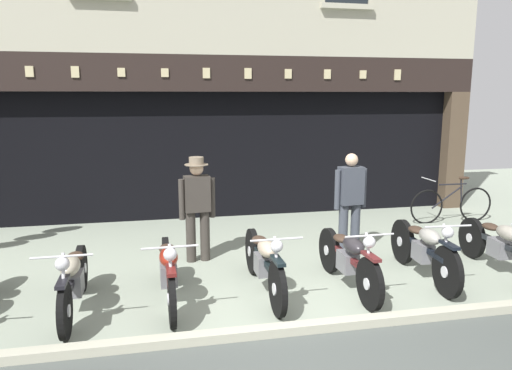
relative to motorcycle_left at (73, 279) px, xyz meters
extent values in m
cube|color=gray|center=(2.45, 3.90, -0.45)|extent=(22.70, 10.00, 0.08)
cube|color=#A9A792|center=(2.45, -1.02, -0.40)|extent=(22.70, 0.16, 0.18)
cube|color=black|center=(2.45, 6.20, 0.89)|extent=(9.85, 4.00, 2.60)
cube|color=#4C3D2D|center=(7.58, 4.08, 0.89)|extent=(0.44, 0.36, 2.60)
cube|color=black|center=(2.45, 4.45, 1.02)|extent=(9.42, 0.03, 2.18)
cube|color=black|center=(2.45, 4.02, 2.54)|extent=(10.70, 0.24, 0.70)
cube|color=#C6B789|center=(-1.17, 3.89, 2.54)|extent=(0.14, 0.03, 0.19)
cube|color=#C6B789|center=(-0.39, 3.89, 2.54)|extent=(0.14, 0.03, 0.20)
cube|color=#C6B789|center=(0.43, 3.89, 2.54)|extent=(0.14, 0.03, 0.16)
cube|color=#C6B789|center=(1.23, 3.89, 2.54)|extent=(0.14, 0.03, 0.16)
cube|color=#C6B789|center=(2.02, 3.89, 2.54)|extent=(0.14, 0.03, 0.20)
cube|color=#C6B789|center=(2.84, 3.89, 2.54)|extent=(0.14, 0.03, 0.21)
cube|color=#C6B789|center=(3.66, 3.89, 2.54)|extent=(0.14, 0.03, 0.18)
cube|color=#C6B789|center=(4.49, 3.89, 2.54)|extent=(0.14, 0.03, 0.19)
cube|color=#C6B789|center=(5.26, 3.89, 2.54)|extent=(0.14, 0.03, 0.17)
cube|color=#C6B789|center=(6.04, 3.89, 2.54)|extent=(0.14, 0.03, 0.22)
cube|color=#ADAA94|center=(4.85, 3.85, 3.86)|extent=(1.10, 0.12, 0.10)
cylinder|color=black|center=(0.00, -0.63, -0.11)|extent=(0.07, 0.61, 0.61)
cylinder|color=silver|center=(0.00, -0.63, -0.11)|extent=(0.10, 0.13, 0.13)
cylinder|color=black|center=(-0.01, 0.68, -0.11)|extent=(0.08, 0.61, 0.61)
cylinder|color=silver|center=(-0.01, 0.68, -0.11)|extent=(0.11, 0.13, 0.13)
cube|color=black|center=(0.00, 0.03, 0.01)|extent=(0.08, 1.20, 0.07)
cube|color=slate|center=(0.00, 0.03, -0.06)|extent=(0.20, 0.32, 0.26)
ellipsoid|color=#A79E88|center=(0.00, -0.13, 0.21)|extent=(0.22, 0.46, 0.20)
ellipsoid|color=#38281E|center=(0.00, 0.26, 0.19)|extent=(0.20, 0.30, 0.10)
cube|color=black|center=(0.00, -0.63, 0.21)|extent=(0.10, 0.36, 0.04)
sphere|color=silver|center=(0.00, -0.57, 0.39)|extent=(0.15, 0.15, 0.15)
cylinder|color=silver|center=(0.00, -0.57, 0.47)|extent=(0.62, 0.03, 0.02)
cylinder|color=silver|center=(0.00, -0.59, 0.18)|extent=(0.04, 0.26, 0.61)
cylinder|color=black|center=(1.12, -0.59, -0.09)|extent=(0.08, 0.64, 0.64)
cylinder|color=silver|center=(1.12, -0.59, -0.09)|extent=(0.10, 0.14, 0.14)
cylinder|color=black|center=(1.09, 0.72, -0.09)|extent=(0.09, 0.64, 0.64)
cylinder|color=silver|center=(1.09, 0.72, -0.09)|extent=(0.11, 0.14, 0.14)
cube|color=#5B1A18|center=(1.10, 0.06, 0.03)|extent=(0.10, 1.20, 0.07)
cube|color=slate|center=(1.10, 0.06, -0.04)|extent=(0.21, 0.32, 0.26)
ellipsoid|color=maroon|center=(1.11, -0.09, 0.23)|extent=(0.23, 0.47, 0.20)
ellipsoid|color=#38281E|center=(1.10, 0.30, 0.21)|extent=(0.21, 0.30, 0.10)
cube|color=#5B1A18|center=(1.12, -0.59, 0.25)|extent=(0.11, 0.36, 0.04)
sphere|color=silver|center=(1.12, -0.53, 0.41)|extent=(0.15, 0.15, 0.15)
cylinder|color=silver|center=(1.12, -0.53, 0.49)|extent=(0.62, 0.04, 0.02)
cylinder|color=silver|center=(1.12, -0.55, 0.20)|extent=(0.04, 0.24, 0.62)
cylinder|color=black|center=(2.33, -0.57, -0.09)|extent=(0.08, 0.65, 0.65)
cylinder|color=silver|center=(2.33, -0.57, -0.09)|extent=(0.10, 0.14, 0.14)
cylinder|color=black|center=(2.31, 0.85, -0.09)|extent=(0.09, 0.65, 0.65)
cylinder|color=silver|center=(2.31, 0.85, -0.09)|extent=(0.11, 0.14, 0.14)
cube|color=black|center=(2.32, 0.14, 0.03)|extent=(0.08, 1.30, 0.07)
cube|color=slate|center=(2.32, 0.14, -0.04)|extent=(0.20, 0.32, 0.26)
ellipsoid|color=tan|center=(2.32, -0.03, 0.23)|extent=(0.22, 0.46, 0.20)
ellipsoid|color=#38281E|center=(2.32, 0.40, 0.21)|extent=(0.20, 0.30, 0.10)
cube|color=black|center=(2.33, -0.57, 0.26)|extent=(0.10, 0.36, 0.04)
sphere|color=silver|center=(2.33, -0.51, 0.41)|extent=(0.15, 0.15, 0.15)
cylinder|color=silver|center=(2.33, -0.51, 0.49)|extent=(0.62, 0.03, 0.02)
cylinder|color=silver|center=(2.33, -0.53, 0.20)|extent=(0.04, 0.26, 0.61)
cylinder|color=black|center=(3.45, -0.63, -0.09)|extent=(0.08, 0.64, 0.64)
cylinder|color=silver|center=(3.45, -0.63, -0.09)|extent=(0.10, 0.14, 0.14)
cylinder|color=black|center=(3.42, 0.68, -0.09)|extent=(0.09, 0.64, 0.64)
cylinder|color=silver|center=(3.42, 0.68, -0.09)|extent=(0.11, 0.14, 0.14)
cube|color=#591F20|center=(3.43, 0.02, 0.03)|extent=(0.10, 1.20, 0.07)
cube|color=slate|center=(3.43, 0.02, -0.04)|extent=(0.21, 0.32, 0.26)
ellipsoid|color=#272528|center=(3.43, -0.13, 0.23)|extent=(0.23, 0.46, 0.20)
ellipsoid|color=#38281E|center=(3.43, 0.26, 0.21)|extent=(0.21, 0.30, 0.10)
cube|color=#591F20|center=(3.45, -0.63, 0.25)|extent=(0.11, 0.36, 0.04)
sphere|color=silver|center=(3.44, -0.57, 0.41)|extent=(0.15, 0.15, 0.15)
cylinder|color=silver|center=(3.44, -0.57, 0.49)|extent=(0.62, 0.04, 0.02)
cylinder|color=silver|center=(3.44, -0.59, 0.20)|extent=(0.04, 0.25, 0.61)
cylinder|color=black|center=(4.56, -0.50, -0.08)|extent=(0.11, 0.67, 0.67)
cylinder|color=silver|center=(4.56, -0.50, -0.08)|extent=(0.11, 0.15, 0.15)
cylinder|color=black|center=(4.65, 0.81, -0.08)|extent=(0.12, 0.67, 0.67)
cylinder|color=silver|center=(4.65, 0.81, -0.08)|extent=(0.12, 0.15, 0.15)
cube|color=black|center=(4.60, 0.16, 0.04)|extent=(0.15, 1.20, 0.07)
cube|color=slate|center=(4.60, 0.16, -0.03)|extent=(0.22, 0.33, 0.26)
ellipsoid|color=gray|center=(4.59, 0.00, 0.24)|extent=(0.25, 0.47, 0.20)
ellipsoid|color=#38281E|center=(4.62, 0.39, 0.22)|extent=(0.22, 0.31, 0.10)
cube|color=black|center=(4.56, -0.50, 0.28)|extent=(0.12, 0.37, 0.04)
sphere|color=silver|center=(4.56, -0.44, 0.42)|extent=(0.15, 0.15, 0.15)
cylinder|color=silver|center=(4.56, -0.44, 0.50)|extent=(0.62, 0.06, 0.02)
cylinder|color=silver|center=(4.56, -0.46, 0.21)|extent=(0.05, 0.29, 0.60)
cylinder|color=black|center=(5.84, 0.81, -0.09)|extent=(0.12, 0.64, 0.64)
cylinder|color=silver|center=(5.84, 0.81, -0.09)|extent=(0.12, 0.15, 0.14)
cube|color=#202427|center=(5.80, 0.13, 0.03)|extent=(0.15, 1.25, 0.07)
cube|color=slate|center=(5.80, 0.13, -0.04)|extent=(0.22, 0.33, 0.26)
ellipsoid|color=gray|center=(5.79, -0.03, 0.23)|extent=(0.25, 0.47, 0.20)
ellipsoid|color=#38281E|center=(5.81, 0.38, 0.21)|extent=(0.22, 0.31, 0.10)
cylinder|color=#38332D|center=(1.70, 1.54, -0.01)|extent=(0.15, 0.15, 0.81)
cylinder|color=#38332D|center=(1.49, 1.52, -0.01)|extent=(0.15, 0.15, 0.81)
cube|color=#38332D|center=(1.60, 1.53, 0.65)|extent=(0.40, 0.26, 0.55)
cube|color=silver|center=(1.58, 1.65, 0.72)|extent=(0.14, 0.04, 0.31)
cube|color=brown|center=(1.58, 1.66, 0.70)|extent=(0.05, 0.02, 0.28)
cylinder|color=#38332D|center=(1.83, 1.56, 0.57)|extent=(0.09, 0.09, 0.62)
cylinder|color=#38332D|center=(1.36, 1.51, 0.57)|extent=(0.09, 0.09, 0.62)
sphere|color=beige|center=(1.60, 1.53, 1.04)|extent=(0.21, 0.21, 0.21)
cylinder|color=#7F705B|center=(1.60, 1.53, 1.09)|extent=(0.36, 0.36, 0.01)
cylinder|color=#7F705B|center=(1.60, 1.53, 1.15)|extent=(0.22, 0.22, 0.12)
cylinder|color=#3D424C|center=(4.13, 1.42, 0.01)|extent=(0.15, 0.15, 0.84)
cylinder|color=#3D424C|center=(3.91, 1.39, 0.01)|extent=(0.15, 0.15, 0.84)
cube|color=#3D424C|center=(4.02, 1.41, 0.71)|extent=(0.40, 0.27, 0.60)
cube|color=silver|center=(4.01, 1.52, 0.78)|extent=(0.14, 0.04, 0.34)
cube|color=navy|center=(4.01, 1.53, 0.77)|extent=(0.05, 0.02, 0.31)
cylinder|color=#3D424C|center=(4.26, 1.43, 0.65)|extent=(0.09, 0.09, 0.63)
cylinder|color=#3D424C|center=(3.79, 1.38, 0.65)|extent=(0.09, 0.09, 0.63)
sphere|color=beige|center=(4.02, 1.41, 1.12)|extent=(0.20, 0.20, 0.20)
cube|color=beige|center=(3.96, 4.30, 1.34)|extent=(0.65, 0.02, 1.01)
cube|color=#1E3323|center=(3.96, 4.29, 1.74)|extent=(0.65, 0.01, 0.20)
cube|color=silver|center=(5.22, 4.30, 1.24)|extent=(0.68, 0.02, 1.07)
cube|color=#511E19|center=(5.22, 4.29, 1.67)|extent=(0.68, 0.01, 0.20)
torus|color=black|center=(6.27, 2.83, -0.08)|extent=(0.71, 0.04, 0.70)
torus|color=black|center=(7.36, 2.83, -0.08)|extent=(0.71, 0.04, 0.70)
cylinder|color=black|center=(6.70, 2.83, 0.10)|extent=(0.65, 0.04, 0.45)
cylinder|color=black|center=(6.81, 2.83, 0.36)|extent=(0.60, 0.03, 0.03)
cylinder|color=black|center=(7.01, 2.83, 0.22)|extent=(0.08, 0.03, 0.52)
ellipsoid|color=#332319|center=(7.05, 2.83, 0.48)|extent=(0.24, 0.12, 0.06)
cylinder|color=silver|center=(6.27, 2.83, 0.48)|extent=(0.02, 0.50, 0.02)
camera|label=1|loc=(1.00, -5.69, 2.13)|focal=34.01mm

